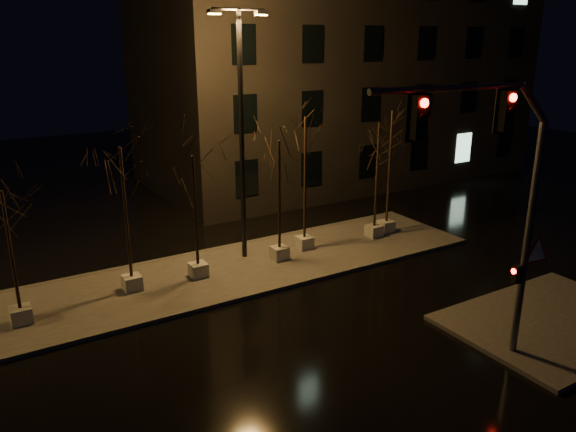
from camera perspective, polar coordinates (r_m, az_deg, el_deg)
ground at (r=18.33m, az=2.18°, el=-12.23°), size 90.00×90.00×0.00m
median at (r=23.00m, az=-6.11°, el=-5.61°), size 22.00×5.00×0.15m
sidewalk_corner at (r=21.05m, az=25.42°, el=-9.67°), size 7.00×5.00×0.15m
building at (r=38.70m, az=5.06°, el=15.22°), size 25.00×12.00×15.00m
tree_0 at (r=19.55m, az=-26.72°, el=-0.50°), size 1.80×1.80×4.63m
tree_1 at (r=20.56m, az=-16.44°, el=3.50°), size 1.80×1.80×5.54m
tree_2 at (r=21.29m, az=-9.56°, el=3.25°), size 1.80×1.80×4.96m
tree_3 at (r=22.72m, az=-0.90°, el=4.88°), size 1.80×1.80×5.20m
tree_4 at (r=23.85m, az=1.76°, el=6.97°), size 1.80×1.80×6.00m
tree_5 at (r=25.76m, az=9.14°, el=6.73°), size 1.80×1.80×5.51m
tree_6 at (r=26.48m, az=10.43°, el=7.73°), size 1.80×1.80×5.97m
traffic_signal_mast at (r=15.85m, az=20.79°, el=2.72°), size 6.47×0.80×7.93m
streetlight_main at (r=22.77m, az=-4.77°, el=9.59°), size 2.51×0.36×10.05m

